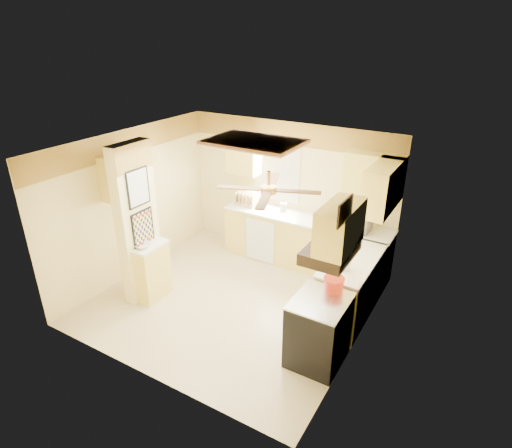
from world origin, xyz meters
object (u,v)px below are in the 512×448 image
Objects in this scene: stove at (319,330)px; microwave at (355,222)px; dutch_oven at (334,284)px; bowl at (142,246)px; kettle at (345,264)px.

stove is 1.80× the size of microwave.
dutch_oven is at bearing 103.20° from microwave.
dutch_oven is at bearing 8.06° from bowl.
microwave is at bearing 97.82° from stove.
kettle is (0.31, -1.31, -0.05)m from microwave.
bowl is 1.18× the size of kettle.
dutch_oven is at bearing -86.47° from kettle.
bowl reaches higher than stove.
microwave is 3.39m from bowl.
microwave is (-0.29, 2.11, 0.62)m from stove.
stove is 2.22m from microwave.
bowl is (-2.55, -2.23, -0.11)m from microwave.
microwave reaches higher than bowl.
stove is 0.62m from dutch_oven.
microwave is 1.35m from kettle.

